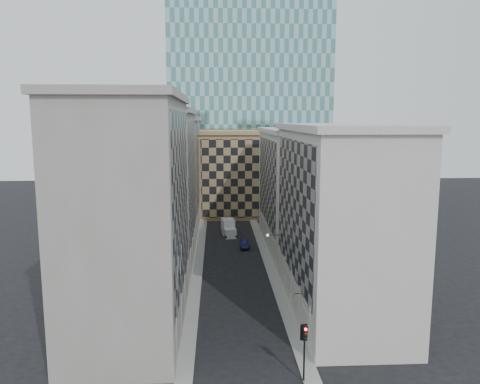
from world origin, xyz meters
name	(u,v)px	position (x,y,z in m)	size (l,w,h in m)	color
ground	(248,381)	(0.00, 0.00, 0.00)	(260.00, 260.00, 0.00)	black
sidewalk_west	(198,267)	(-5.25, 30.00, 0.07)	(1.50, 100.00, 0.15)	gray
sidewalk_east	(270,266)	(5.25, 30.00, 0.07)	(1.50, 100.00, 0.15)	gray
bldg_left_a	(132,214)	(-10.88, 11.00, 11.82)	(10.80, 22.80, 23.70)	gray
bldg_left_b	(159,187)	(-10.88, 33.00, 11.32)	(10.80, 22.80, 22.70)	gray
bldg_left_c	(173,174)	(-10.88, 55.00, 10.83)	(10.80, 22.80, 21.70)	gray
bldg_right_a	(336,218)	(10.88, 15.00, 10.32)	(10.80, 26.80, 20.70)	beige
bldg_right_b	(296,187)	(10.89, 42.00, 9.85)	(10.80, 28.80, 19.70)	beige
tan_block	(236,173)	(2.00, 67.90, 9.44)	(16.80, 14.80, 18.80)	#A48957
church_tower	(226,96)	(0.00, 82.00, 26.95)	(7.20, 7.20, 51.50)	#2F2A24
flagpoles_left	(179,266)	(-5.90, 6.00, 8.00)	(0.10, 6.33, 2.33)	gray
bracket_lamp	(269,235)	(4.38, 24.00, 6.20)	(1.98, 0.36, 0.36)	black
traffic_light	(304,341)	(4.55, -0.32, 3.56)	(0.59, 0.57, 4.76)	black
box_truck	(229,229)	(-0.27, 48.72, 1.27)	(2.83, 5.54, 2.91)	silver
dark_car	(245,244)	(2.16, 40.10, 0.68)	(1.44, 4.14, 1.36)	#0F1337
shop_sign	(292,297)	(4.97, 8.35, 3.84)	(1.20, 0.64, 0.73)	black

